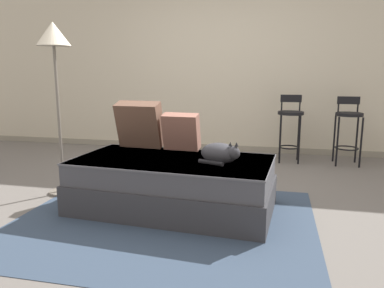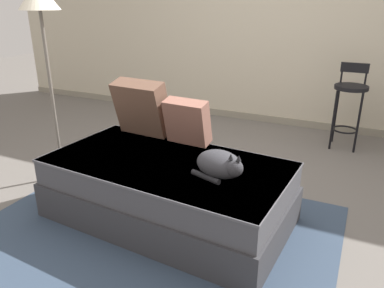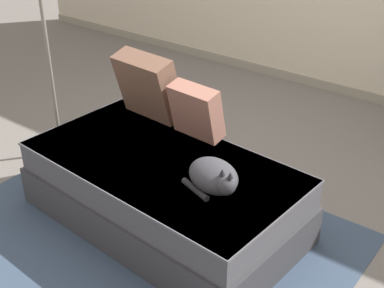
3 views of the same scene
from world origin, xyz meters
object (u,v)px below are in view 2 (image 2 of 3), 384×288
throw_pillow_middle (187,122)px  floor_lamp (41,15)px  bar_stool_near_window (350,97)px  cat (220,165)px  couch (168,190)px  throw_pillow_corner (142,108)px

throw_pillow_middle → floor_lamp: 1.42m
bar_stool_near_window → cat: bearing=-106.1°
couch → bar_stool_near_window: bearing=63.2°
couch → floor_lamp: bearing=171.1°
couch → throw_pillow_middle: size_ratio=4.93×
throw_pillow_middle → floor_lamp: floor_lamp is taller
throw_pillow_corner → floor_lamp: size_ratio=0.28×
floor_lamp → cat: bearing=-9.0°
throw_pillow_corner → floor_lamp: (-0.76, -0.21, 0.71)m
couch → throw_pillow_middle: throw_pillow_middle is taller
couch → bar_stool_near_window: 2.37m
cat → bar_stool_near_window: bar_stool_near_window is taller
couch → throw_pillow_middle: (-0.02, 0.37, 0.41)m
bar_stool_near_window → couch: bearing=-116.8°
floor_lamp → throw_pillow_corner: bearing=15.5°
throw_pillow_corner → cat: size_ratio=1.23×
throw_pillow_corner → cat: bearing=-28.2°
bar_stool_near_window → floor_lamp: bearing=-139.9°
couch → bar_stool_near_window: (1.06, 2.10, 0.32)m
cat → floor_lamp: size_ratio=0.23×
couch → throw_pillow_corner: size_ratio=3.83×
throw_pillow_corner → bar_stool_near_window: throw_pillow_corner is taller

